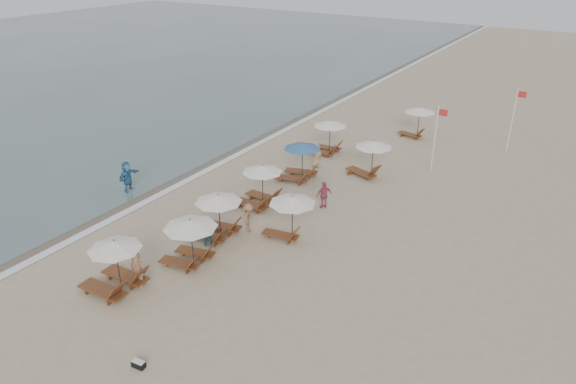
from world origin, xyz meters
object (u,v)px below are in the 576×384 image
Objects in this scene: inland_station_0 at (288,211)px; beachgoer_near at (137,266)px; beachgoer_mid_a at (207,231)px; lounger_station_3 at (259,187)px; inland_station_1 at (368,155)px; lounger_station_1 at (189,239)px; lounger_station_2 at (216,216)px; beachgoer_mid_b at (249,218)px; duffel_bag at (138,364)px; lounger_station_0 at (114,268)px; lounger_station_5 at (327,136)px; inland_station_2 at (417,117)px; beachgoer_far_a at (324,195)px; beachgoer_far_b at (317,156)px; flag_pole_near at (436,135)px; lounger_station_4 at (299,162)px; waterline_walker at (128,177)px.

inland_station_0 reaches higher than beachgoer_near.
beachgoer_mid_a is at bearing 87.81° from beachgoer_near.
beachgoer_mid_a is (0.29, -4.62, -0.36)m from lounger_station_3.
beachgoer_mid_a is at bearing -104.83° from inland_station_1.
lounger_station_1 is 0.97× the size of lounger_station_2.
duffel_bag is (2.23, -9.33, -0.63)m from beachgoer_mid_b.
lounger_station_0 is 16.45m from inland_station_1.
lounger_station_3 reaches higher than inland_station_1.
lounger_station_3 reaches higher than lounger_station_5.
inland_station_0 is 1.72× the size of beachgoer_mid_a.
lounger_station_0 is at bearing -127.84° from beachgoer_near.
lounger_station_3 is at bearing 86.34° from lounger_station_0.
inland_station_2 is 1.70× the size of beachgoer_mid_a.
lounger_station_5 reaches higher than beachgoer_mid_b.
lounger_station_0 is 1.04× the size of lounger_station_3.
beachgoer_mid_a is at bearing -98.77° from inland_station_2.
lounger_station_1 is at bearing -85.32° from lounger_station_5.
beachgoer_mid_b is at bearing 9.05° from beachgoer_far_a.
lounger_station_5 is at bearing 47.67° from beachgoer_far_b.
beachgoer_mid_a is 15.54m from flag_pole_near.
beachgoer_far_a is 0.36× the size of flag_pole_near.
lounger_station_1 is at bearing 83.46° from beachgoer_mid_a.
beachgoer_mid_a is at bearing -113.07° from flag_pole_near.
inland_station_0 is 1.69× the size of beachgoer_far_a.
beachgoer_mid_a is at bearing 8.94° from beachgoer_far_a.
lounger_station_4 is (-0.64, 10.29, -0.08)m from lounger_station_1.
lounger_station_5 is 2.55m from beachgoer_far_b.
lounger_station_0 is 1.76× the size of beachgoer_mid_b.
beachgoer_far_a is at bearing 91.50° from inland_station_0.
lounger_station_0 is 1.75× the size of beachgoer_far_a.
lounger_station_5 is 0.59× the size of flag_pole_near.
lounger_station_0 reaches higher than waterline_walker.
lounger_station_1 is 4.83m from inland_station_0.
beachgoer_mid_b is at bearing -133.88° from beachgoer_mid_a.
inland_station_1 is at bearing -32.39° from beachgoer_mid_b.
beachgoer_mid_a is 10.86m from beachgoer_far_b.
lounger_station_2 is at bearing 119.24° from beachgoer_mid_b.
lounger_station_1 is 21.33m from inland_station_2.
beachgoer_near is (-0.04, -12.68, -0.19)m from lounger_station_4.
beachgoer_near is at bearing -102.16° from inland_station_1.
lounger_station_4 is (-0.14, 7.86, 0.02)m from lounger_station_2.
inland_station_2 is (3.31, 14.94, 0.39)m from lounger_station_3.
lounger_station_3 is at bearing 106.08° from duffel_bag.
inland_station_0 is 17.05m from inland_station_2.
lounger_station_2 reaches higher than waterline_walker.
beachgoer_near is at bearing -98.03° from inland_station_2.
lounger_station_2 is at bearing 111.94° from duffel_bag.
lounger_station_2 is 1.03× the size of inland_station_0.
beachgoer_far_b is (0.02, 6.24, -0.33)m from lounger_station_3.
lounger_station_3 is 1.72× the size of beachgoer_mid_a.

